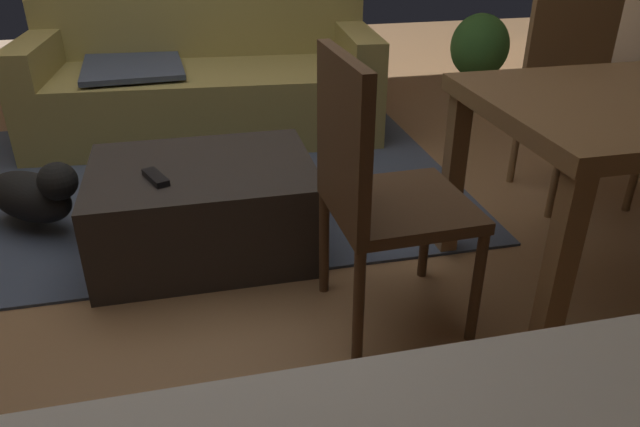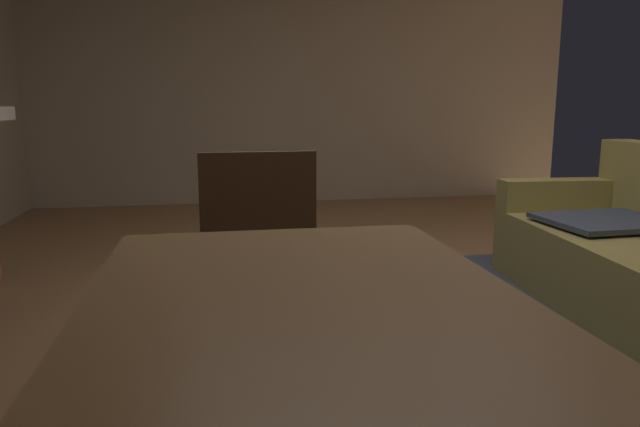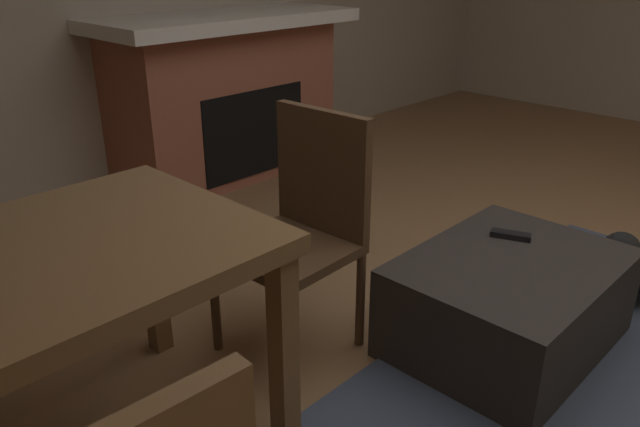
# 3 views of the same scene
# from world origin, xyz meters

# --- Properties ---
(floor) EXTENTS (9.26, 9.26, 0.00)m
(floor) POSITION_xyz_m (0.00, 0.00, 0.00)
(floor) COLOR olive
(fireplace) EXTENTS (1.75, 0.76, 1.09)m
(fireplace) POSITION_xyz_m (-0.31, -2.57, 0.55)
(fireplace) COLOR #9E5642
(fireplace) RESTS_ON ground
(ottoman_coffee_table) EXTENTS (0.89, 0.68, 0.38)m
(ottoman_coffee_table) POSITION_xyz_m (0.21, -0.17, 0.19)
(ottoman_coffee_table) COLOR #2D2826
(ottoman_coffee_table) RESTS_ON ground
(tv_remote) EXTENTS (0.11, 0.17, 0.02)m
(tv_remote) POSITION_xyz_m (0.04, -0.28, 0.39)
(tv_remote) COLOR black
(tv_remote) RESTS_ON ottoman_coffee_table
(dining_chair_west) EXTENTS (0.46, 0.46, 0.93)m
(dining_chair_west) POSITION_xyz_m (0.73, -0.78, 0.52)
(dining_chair_west) COLOR #513823
(dining_chair_west) RESTS_ON ground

